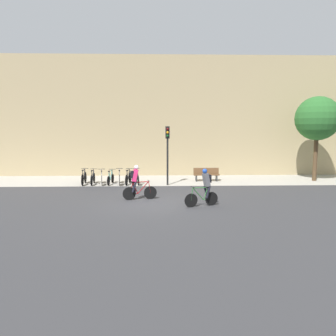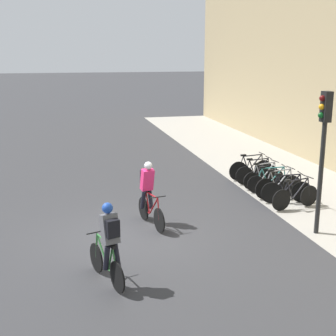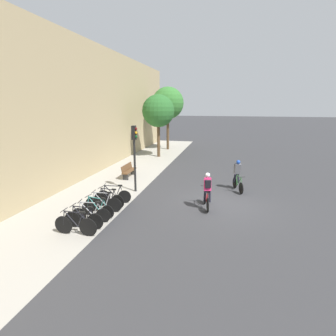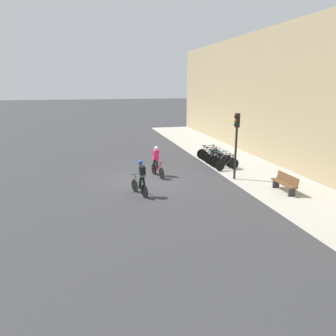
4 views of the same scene
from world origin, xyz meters
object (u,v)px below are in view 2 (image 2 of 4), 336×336
Objects in this scene: cyclist_pink at (148,191)px; parked_bike_6 at (295,196)px; traffic_light_pole at (323,137)px; parked_bike_5 at (287,190)px; cyclist_grey at (109,242)px; parked_bike_1 at (257,173)px; parked_bike_2 at (264,177)px; parked_bike_4 at (278,185)px; parked_bike_3 at (271,182)px; parked_bike_0 at (251,169)px.

cyclist_pink is 1.05× the size of parked_bike_6.
parked_bike_5 is at bearing 170.29° from traffic_light_pole.
parked_bike_6 is at bearing 120.35° from cyclist_grey.
cyclist_grey is 1.07× the size of parked_bike_1.
parked_bike_2 is 1.14m from parked_bike_4.
parked_bike_3 is (1.14, -0.00, -0.02)m from parked_bike_1.
parked_bike_5 is (0.57, 0.00, -0.01)m from parked_bike_4.
cyclist_grey is 8.79m from parked_bike_1.
parked_bike_5 is (2.27, 0.00, 0.00)m from parked_bike_1.
parked_bike_1 is at bearing -180.00° from parked_bike_4.
traffic_light_pole is (1.95, -0.43, 2.17)m from parked_bike_6.
cyclist_grey reaches higher than parked_bike_4.
cyclist_grey is at bearing -49.01° from parked_bike_3.
cyclist_pink reaches higher than parked_bike_3.
parked_bike_1 is at bearing 179.91° from parked_bike_3.
parked_bike_4 is 3.79m from traffic_light_pole.
parked_bike_1 is (-3.09, 4.59, -0.55)m from cyclist_pink.
parked_bike_4 is at bearing -0.01° from parked_bike_0.
cyclist_grey is at bearing -52.25° from parked_bike_4.
parked_bike_0 is at bearing 128.59° from cyclist_pink.
parked_bike_5 is (2.84, -0.00, -0.01)m from parked_bike_0.
traffic_light_pole is (3.09, -0.43, 2.16)m from parked_bike_4.
parked_bike_0 is 1.70m from parked_bike_3.
parked_bike_3 is 0.95× the size of parked_bike_4.
cyclist_grey is 7.01m from parked_bike_6.
cyclist_grey is at bearing -55.77° from parked_bike_5.
parked_bike_6 is (1.71, 0.00, 0.02)m from parked_bike_3.
parked_bike_1 reaches higher than parked_bike_3.
parked_bike_2 is at bearing -179.94° from parked_bike_4.
parked_bike_3 is 4.28m from traffic_light_pole.
parked_bike_6 is at bearing -0.04° from parked_bike_4.
parked_bike_1 is (-6.37, 6.03, -0.55)m from cyclist_grey.
parked_bike_0 is at bearing 179.99° from parked_bike_4.
parked_bike_2 is 1.70m from parked_bike_5.
cyclist_pink reaches higher than parked_bike_6.
parked_bike_5 is at bearing -0.00° from parked_bike_0.
cyclist_pink is at bearing -73.16° from parked_bike_4.
cyclist_grey is 7.64m from parked_bike_4.
traffic_light_pole is at bearing -9.71° from parked_bike_5.
cyclist_pink reaches higher than parked_bike_5.
parked_bike_6 is at bearing 93.14° from cyclist_pink.
cyclist_grey is at bearing -46.09° from parked_bike_2.
cyclist_pink reaches higher than parked_bike_0.
cyclist_pink is at bearing -56.01° from parked_bike_1.
parked_bike_6 is 0.45× the size of traffic_light_pole.
traffic_light_pole is (2.52, -0.43, 2.16)m from parked_bike_5.
parked_bike_4 is (0.57, 0.00, 0.03)m from parked_bike_3.
parked_bike_3 is 0.57m from parked_bike_4.
parked_bike_1 is 2.84m from parked_bike_6.
parked_bike_1 is at bearing -0.05° from parked_bike_0.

